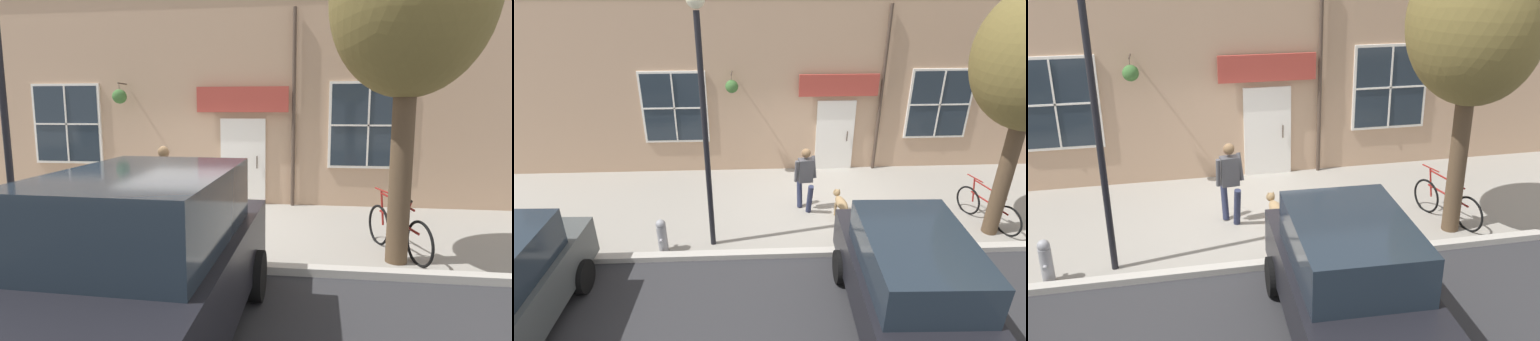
# 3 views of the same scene
# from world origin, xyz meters

# --- Properties ---
(ground_plane) EXTENTS (90.00, 90.00, 0.00)m
(ground_plane) POSITION_xyz_m (0.00, 0.00, 0.00)
(ground_plane) COLOR gray
(storefront_facade) EXTENTS (0.95, 18.00, 5.30)m
(storefront_facade) POSITION_xyz_m (-2.34, -0.00, 2.64)
(storefront_facade) COLOR tan
(storefront_facade) RESTS_ON ground_plane
(pedestrian_walking) EXTENTS (0.68, 0.55, 1.64)m
(pedestrian_walking) POSITION_xyz_m (0.18, -0.61, 0.98)
(pedestrian_walking) COLOR #282D47
(pedestrian_walking) RESTS_ON ground_plane
(dog_on_leash) EXTENTS (1.05, 0.30, 0.63)m
(dog_on_leash) POSITION_xyz_m (0.62, 0.20, 0.42)
(dog_on_leash) COLOR #997A51
(dog_on_leash) RESTS_ON ground_plane
(street_tree_by_curb) EXTENTS (2.50, 2.25, 5.22)m
(street_tree_by_curb) POSITION_xyz_m (1.33, 3.50, 3.76)
(street_tree_by_curb) COLOR brown
(street_tree_by_curb) RESTS_ON ground_plane
(leaning_bicycle) EXTENTS (1.63, 0.68, 1.00)m
(leaning_bicycle) POSITION_xyz_m (0.97, 3.56, 0.38)
(leaning_bicycle) COLOR black
(leaning_bicycle) RESTS_ON ground_plane
(parked_car_mid_block) EXTENTS (4.35, 2.04, 1.75)m
(parked_car_mid_block) POSITION_xyz_m (4.08, 0.58, 0.88)
(parked_car_mid_block) COLOR black
(parked_car_mid_block) RESTS_ON ground_plane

